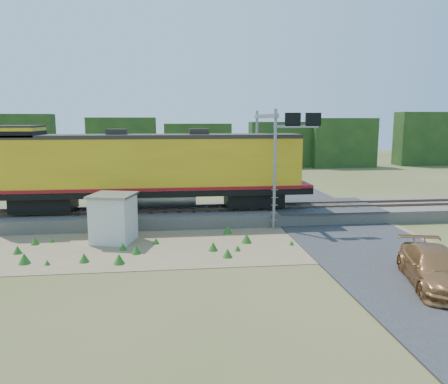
{
  "coord_description": "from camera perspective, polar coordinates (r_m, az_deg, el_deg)",
  "views": [
    {
      "loc": [
        -3.16,
        -22.17,
        6.58
      ],
      "look_at": [
        -0.11,
        3.0,
        2.4
      ],
      "focal_mm": 35.0,
      "sensor_mm": 36.0,
      "label": 1
    }
  ],
  "objects": [
    {
      "name": "tree_line_north",
      "position": [
        60.35,
        -3.92,
        6.01
      ],
      "size": [
        130.0,
        3.0,
        6.5
      ],
      "color": "#1A3714",
      "rests_on": "ground"
    },
    {
      "name": "weed_clumps",
      "position": [
        23.22,
        -7.51,
        -7.18
      ],
      "size": [
        15.0,
        6.2,
        0.56
      ],
      "primitive_type": null,
      "color": "#28651D",
      "rests_on": "ground"
    },
    {
      "name": "rails",
      "position": [
        28.91,
        -0.49,
        -2.01
      ],
      "size": [
        70.0,
        1.54,
        0.16
      ],
      "color": "brown",
      "rests_on": "ballast"
    },
    {
      "name": "dirt_shoulder",
      "position": [
        23.63,
        -3.84,
        -6.79
      ],
      "size": [
        26.0,
        8.0,
        0.03
      ],
      "primitive_type": "cube",
      "color": "#8C7754",
      "rests_on": "ground"
    },
    {
      "name": "ground",
      "position": [
        23.34,
        1.17,
        -7.01
      ],
      "size": [
        140.0,
        140.0,
        0.0
      ],
      "primitive_type": "plane",
      "color": "#475123",
      "rests_on": "ground"
    },
    {
      "name": "ballast",
      "position": [
        29.01,
        -0.49,
        -2.94
      ],
      "size": [
        70.0,
        5.0,
        0.8
      ],
      "primitive_type": "cube",
      "color": "slate",
      "rests_on": "ground"
    },
    {
      "name": "car",
      "position": [
        19.57,
        25.88,
        -8.94
      ],
      "size": [
        3.4,
        5.54,
        1.5
      ],
      "primitive_type": "imported",
      "rotation": [
        0.0,
        0.0,
        -0.27
      ],
      "color": "#AA713F",
      "rests_on": "ground"
    },
    {
      "name": "shed",
      "position": [
        24.47,
        -14.24,
        -3.29
      ],
      "size": [
        2.73,
        2.73,
        2.65
      ],
      "rotation": [
        0.0,
        0.0,
        -0.26
      ],
      "color": "silver",
      "rests_on": "ground"
    },
    {
      "name": "road",
      "position": [
        25.89,
        16.53,
        -5.56
      ],
      "size": [
        7.0,
        66.0,
        0.86
      ],
      "color": "#38383A",
      "rests_on": "ground"
    },
    {
      "name": "locomotive",
      "position": [
        28.37,
        -10.13,
        3.15
      ],
      "size": [
        20.58,
        3.14,
        5.31
      ],
      "color": "black",
      "rests_on": "rails"
    },
    {
      "name": "signal_gantry",
      "position": [
        28.28,
        6.43,
        6.97
      ],
      "size": [
        2.88,
        6.2,
        7.25
      ],
      "color": "gray",
      "rests_on": "ground"
    }
  ]
}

